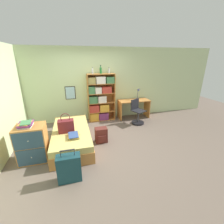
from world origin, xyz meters
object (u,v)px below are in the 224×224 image
bed (72,136)px  bottle_brown (101,70)px  handbag (66,126)px  desk_lamp (139,91)px  book_stack_on_bed (74,136)px  suitcase (69,168)px  desk (134,105)px  bottle_clear (109,71)px  magazine_pile_on_dresser (25,124)px  bottle_green (92,71)px  bookcase (100,99)px  backpack (101,135)px  dresser (32,143)px  desk_chair (137,116)px

bed → bottle_brown: bottle_brown is taller
handbag → desk_lamp: bearing=30.3°
handbag → book_stack_on_bed: bearing=-63.5°
suitcase → desk: bearing=48.0°
handbag → bottle_clear: bottle_clear is taller
bed → magazine_pile_on_dresser: magazine_pile_on_dresser is taller
desk → desk_lamp: size_ratio=2.61×
bottle_brown → bottle_clear: (0.30, 0.03, -0.03)m
bottle_green → bookcase: bearing=8.6°
magazine_pile_on_dresser → handbag: bearing=23.5°
backpack → book_stack_on_bed: bearing=-155.4°
bottle_brown → magazine_pile_on_dresser: bearing=-136.4°
dresser → desk_chair: size_ratio=0.98×
magazine_pile_on_dresser → suitcase: bearing=-45.6°
suitcase → backpack: size_ratio=1.60×
handbag → backpack: bearing=0.3°
bottle_brown → desk_chair: (1.16, -0.65, -1.54)m
desk_chair → bookcase: bearing=152.6°
bottle_brown → desk_lamp: 1.66m
bottle_clear → desk_lamp: 1.39m
bottle_green → backpack: (-0.04, -1.54, -1.59)m
bottle_green → backpack: 2.21m
bed → handbag: bearing=-129.2°
handbag → desk_chair: bearing=21.4°
book_stack_on_bed → bookcase: size_ratio=0.21×
desk_lamp → suitcase: bearing=-133.4°
bottle_clear → bed: bearing=-133.9°
handbag → bookcase: size_ratio=0.29×
desk → bottle_brown: bearing=175.3°
bottle_clear → magazine_pile_on_dresser: bearing=-139.9°
backpack → desk_chair: bearing=32.0°
book_stack_on_bed → desk_lamp: size_ratio=0.80×
suitcase → dresser: bearing=132.4°
magazine_pile_on_dresser → bottle_green: size_ratio=1.63×
dresser → bottle_green: bearing=48.3°
desk_lamp → backpack: (-1.79, -1.57, -0.81)m
bookcase → bottle_clear: 1.03m
book_stack_on_bed → bottle_brown: 2.57m
book_stack_on_bed → bottle_brown: bearing=60.9°
backpack → desk: bearing=43.1°
handbag → desk: bearing=30.9°
magazine_pile_on_dresser → desk_chair: (3.19, 1.29, -0.61)m
bed → desk: bearing=29.7°
bed → suitcase: suitcase is taller
bed → book_stack_on_bed: (0.06, -0.46, 0.26)m
bed → book_stack_on_bed: size_ratio=5.47×
handbag → bookcase: 1.97m
suitcase → bottle_clear: size_ratio=3.20×
bookcase → bottle_green: size_ratio=7.76×
bottle_green → desk_lamp: size_ratio=0.49×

